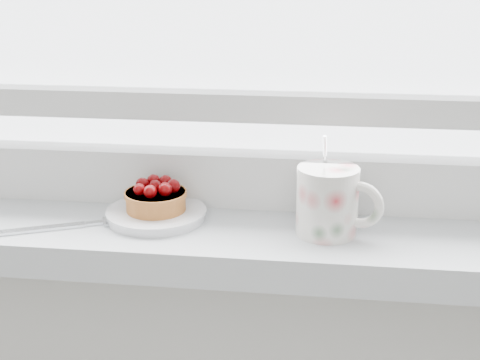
% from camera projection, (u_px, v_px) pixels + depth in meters
% --- Properties ---
extents(saucer, '(0.12, 0.12, 0.01)m').
position_uv_depth(saucer, '(156.00, 214.00, 0.83)').
color(saucer, silver).
rests_on(saucer, windowsill).
extents(raspberry_tart, '(0.08, 0.08, 0.04)m').
position_uv_depth(raspberry_tart, '(156.00, 197.00, 0.82)').
color(raspberry_tart, '#995421').
rests_on(raspberry_tart, saucer).
extents(floral_mug, '(0.11, 0.09, 0.12)m').
position_uv_depth(floral_mug, '(330.00, 200.00, 0.77)').
color(floral_mug, silver).
rests_on(floral_mug, windowsill).
extents(fork, '(0.21, 0.11, 0.00)m').
position_uv_depth(fork, '(70.00, 226.00, 0.80)').
color(fork, silver).
rests_on(fork, windowsill).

